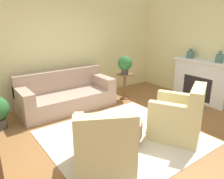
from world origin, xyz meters
TOP-DOWN VIEW (x-y plane):
  - ground_plane at (0.00, 0.00)m, footprint 16.00×16.00m
  - wall_back at (0.00, 2.53)m, footprint 8.94×0.12m
  - wall_right at (3.06, 0.00)m, footprint 0.12×10.01m
  - rug at (0.00, 0.00)m, footprint 2.64×2.44m
  - couch at (-0.22, 1.90)m, footprint 2.22×0.94m
  - armchair_left at (-0.82, -0.58)m, footprint 1.08×1.11m
  - armchair_right at (0.82, -0.58)m, footprint 1.08×1.11m
  - ottoman_table at (-0.13, -0.05)m, footprint 0.80×0.80m
  - side_table at (1.34, 1.59)m, footprint 0.45×0.45m
  - fireplace at (2.82, 0.27)m, footprint 0.44×1.53m
  - vase_mantel_near at (2.80, 0.67)m, footprint 0.20×0.20m
  - vase_mantel_far at (2.80, -0.12)m, footprint 0.18×0.18m
  - potted_plant_on_side_table at (1.34, 1.59)m, footprint 0.38×0.38m

SIDE VIEW (x-z plane):
  - ground_plane at x=0.00m, z-range 0.00..0.00m
  - rug at x=0.00m, z-range 0.00..0.01m
  - ottoman_table at x=-0.13m, z-range 0.07..0.45m
  - couch at x=-0.22m, z-range -0.13..0.76m
  - armchair_left at x=-0.82m, z-range -0.12..0.87m
  - armchair_right at x=0.82m, z-range -0.12..0.87m
  - side_table at x=1.34m, z-range 0.11..0.81m
  - fireplace at x=2.82m, z-range 0.03..1.12m
  - potted_plant_on_side_table at x=1.34m, z-range 0.73..1.19m
  - vase_mantel_near at x=2.80m, z-range 1.07..1.31m
  - vase_mantel_far at x=2.80m, z-range 1.07..1.33m
  - wall_back at x=0.00m, z-range 0.00..2.80m
  - wall_right at x=3.06m, z-range 0.00..2.80m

